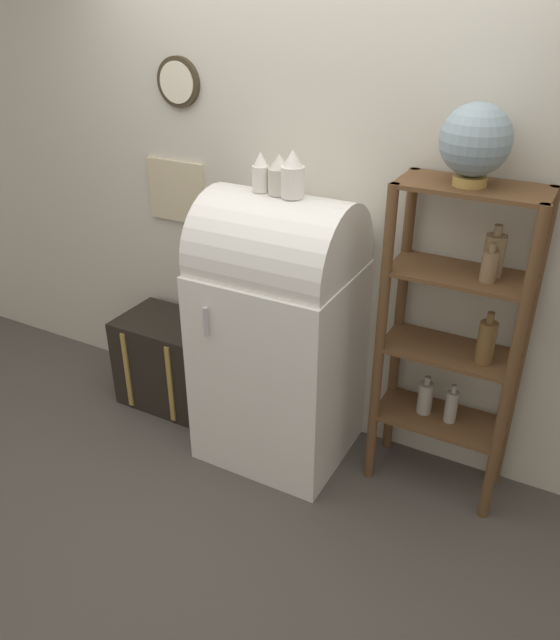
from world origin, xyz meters
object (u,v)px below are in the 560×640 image
object	(u,v)px
refrigerator	(279,328)
vase_right	(293,175)
suitcase_trunk	(171,361)
vase_left	(261,173)
vase_center	(279,176)
globe	(476,141)

from	to	relation	value
refrigerator	vase_right	bearing A→B (deg)	-9.11
refrigerator	suitcase_trunk	bearing A→B (deg)	174.37
vase_left	vase_center	distance (m)	0.09
refrigerator	suitcase_trunk	size ratio (longest dim) A/B	2.51
vase_center	suitcase_trunk	bearing A→B (deg)	174.70
globe	vase_right	world-z (taller)	globe
vase_center	globe	bearing A→B (deg)	8.12
suitcase_trunk	vase_right	size ratio (longest dim) A/B	2.72
vase_left	vase_right	size ratio (longest dim) A/B	0.85
suitcase_trunk	vase_left	xyz separation A→B (m)	(0.70, -0.08, 1.26)
vase_right	suitcase_trunk	bearing A→B (deg)	174.06
suitcase_trunk	vase_center	bearing A→B (deg)	-5.30
vase_center	vase_right	bearing A→B (deg)	-12.12
suitcase_trunk	vase_right	distance (m)	1.55
globe	vase_left	bearing A→B (deg)	-172.34
globe	vase_right	distance (m)	0.78
globe	vase_center	world-z (taller)	globe
vase_center	vase_right	world-z (taller)	vase_right
refrigerator	vase_right	distance (m)	0.81
vase_right	refrigerator	bearing A→B (deg)	170.89
vase_right	vase_left	bearing A→B (deg)	176.18
globe	vase_left	xyz separation A→B (m)	(-0.92, -0.12, -0.21)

